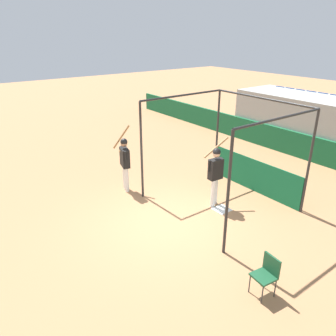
# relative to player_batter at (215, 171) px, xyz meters

# --- Properties ---
(ground_plane) EXTENTS (60.00, 60.00, 0.00)m
(ground_plane) POSITION_rel_player_batter_xyz_m (-0.07, -1.65, -1.08)
(ground_plane) COLOR #A8754C
(outfield_wall) EXTENTS (24.00, 0.12, 1.01)m
(outfield_wall) POSITION_rel_player_batter_xyz_m (-0.07, 5.54, -0.57)
(outfield_wall) COLOR #196038
(outfield_wall) RESTS_ON ground
(batting_cage) EXTENTS (3.57, 3.18, 3.00)m
(batting_cage) POSITION_rel_player_batter_xyz_m (0.04, 1.08, 0.18)
(batting_cage) COLOR #282828
(batting_cage) RESTS_ON ground
(home_plate) EXTENTS (0.44, 0.44, 0.02)m
(home_plate) POSITION_rel_player_batter_xyz_m (0.36, -0.01, -1.07)
(home_plate) COLOR white
(home_plate) RESTS_ON ground
(player_batter) EXTENTS (0.55, 0.90, 1.96)m
(player_batter) POSITION_rel_player_batter_xyz_m (0.00, 0.00, 0.00)
(player_batter) COLOR white
(player_batter) RESTS_ON ground
(player_waiting) EXTENTS (0.86, 0.53, 2.08)m
(player_waiting) POSITION_rel_player_batter_xyz_m (-2.42, -1.58, -0.02)
(player_waiting) COLOR white
(player_waiting) RESTS_ON ground
(folding_chair) EXTENTS (0.44, 0.44, 0.84)m
(folding_chair) POSITION_rel_player_batter_xyz_m (3.18, -1.67, -0.56)
(folding_chair) COLOR #194C2D
(folding_chair) RESTS_ON ground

